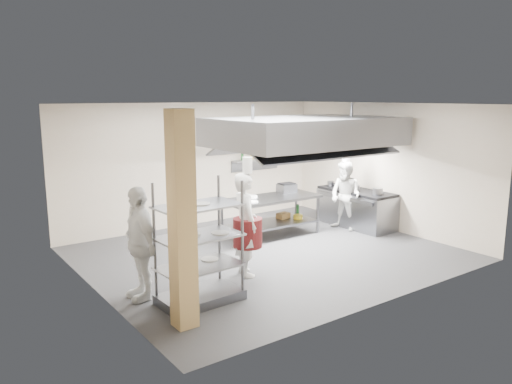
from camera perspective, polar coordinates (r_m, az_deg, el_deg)
floor at (r=10.23m, az=1.41°, el=-7.04°), size 7.00×7.00×0.00m
ceiling at (r=9.74m, az=1.49°, el=10.00°), size 7.00×7.00×0.00m
wall_back at (r=12.37m, az=-6.99°, el=3.15°), size 7.00×0.00×7.00m
wall_left at (r=8.28m, az=-18.24°, el=-1.18°), size 0.00×6.00×6.00m
wall_right at (r=12.29m, az=14.58°, el=2.83°), size 0.00×6.00×6.00m
column at (r=6.78m, az=-8.44°, el=-3.36°), size 0.30×0.30×3.00m
exhaust_hood at (r=10.90m, az=5.68°, el=6.89°), size 4.00×2.50×0.60m
hood_strip_a at (r=10.35m, az=1.89°, el=4.95°), size 1.60×0.12×0.04m
hood_strip_b at (r=11.53m, az=9.03°, el=5.44°), size 1.60×0.12×0.04m
wall_shelf at (r=13.19m, az=0.22°, el=3.72°), size 1.50×0.28×0.04m
island at (r=11.36m, az=1.74°, el=-2.84°), size 2.30×0.97×0.91m
island_worktop at (r=11.26m, az=1.75°, el=-0.74°), size 2.30×0.97×0.06m
island_undershelf at (r=11.40m, az=1.74°, el=-3.59°), size 2.12×0.88×0.04m
pass_rack at (r=7.70m, az=-6.51°, el=-5.81°), size 1.30×0.79×1.90m
cooking_range at (r=12.49m, az=11.35°, el=-1.94°), size 0.80×2.00×0.84m
range_top at (r=12.40m, az=11.43°, el=0.09°), size 0.78×1.96×0.06m
chef_head at (r=8.82m, az=-1.24°, el=-3.72°), size 0.59×0.76×1.85m
chef_line at (r=12.00m, az=10.19°, el=-0.46°), size 0.71×0.87×1.65m
chef_plating at (r=8.01m, az=-13.18°, el=-5.72°), size 0.49×1.08×1.81m
griddle at (r=11.81m, az=3.53°, el=0.44°), size 0.42×0.33×0.20m
wicker_basket at (r=11.77m, az=3.13°, el=-2.71°), size 0.33×0.25×0.13m
stockpot at (r=12.21m, az=11.27°, el=0.44°), size 0.22×0.22×0.15m
plate_stack at (r=7.80m, az=-6.46°, el=-8.22°), size 0.28×0.28×0.05m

